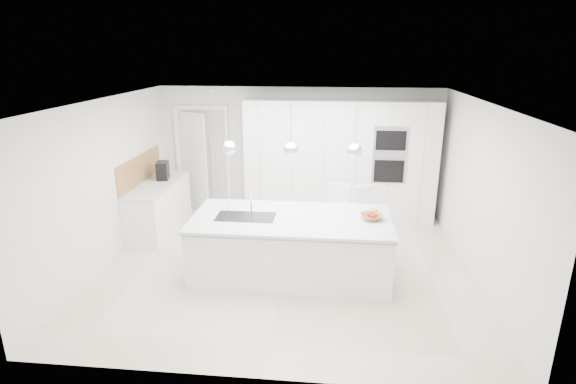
# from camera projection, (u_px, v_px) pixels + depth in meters

# --- Properties ---
(floor) EXTENTS (5.50, 5.50, 0.00)m
(floor) POSITION_uv_depth(u_px,v_px,m) (286.00, 266.00, 6.92)
(floor) COLOR beige
(floor) RESTS_ON ground
(wall_back) EXTENTS (5.50, 0.00, 5.50)m
(wall_back) POSITION_uv_depth(u_px,v_px,m) (299.00, 151.00, 8.91)
(wall_back) COLOR silver
(wall_back) RESTS_ON ground
(wall_left) EXTENTS (0.00, 5.00, 5.00)m
(wall_left) POSITION_uv_depth(u_px,v_px,m) (106.00, 183.00, 6.80)
(wall_left) COLOR silver
(wall_left) RESTS_ON ground
(ceiling) EXTENTS (5.50, 5.50, 0.00)m
(ceiling) POSITION_uv_depth(u_px,v_px,m) (286.00, 102.00, 6.16)
(ceiling) COLOR white
(ceiling) RESTS_ON wall_back
(tall_cabinets) EXTENTS (3.60, 0.60, 2.30)m
(tall_cabinets) POSITION_uv_depth(u_px,v_px,m) (340.00, 161.00, 8.58)
(tall_cabinets) COLOR white
(tall_cabinets) RESTS_ON floor
(oven_stack) EXTENTS (0.62, 0.04, 1.05)m
(oven_stack) POSITION_uv_depth(u_px,v_px,m) (390.00, 155.00, 8.14)
(oven_stack) COLOR #A5A5A8
(oven_stack) RESTS_ON tall_cabinets
(doorway_frame) EXTENTS (1.11, 0.08, 2.13)m
(doorway_frame) POSITION_uv_depth(u_px,v_px,m) (204.00, 160.00, 9.13)
(doorway_frame) COLOR white
(doorway_frame) RESTS_ON floor
(hallway_door) EXTENTS (0.76, 0.38, 2.00)m
(hallway_door) POSITION_uv_depth(u_px,v_px,m) (191.00, 162.00, 9.12)
(hallway_door) COLOR white
(hallway_door) RESTS_ON floor
(radiator) EXTENTS (0.32, 0.04, 1.40)m
(radiator) POSITION_uv_depth(u_px,v_px,m) (219.00, 169.00, 9.15)
(radiator) COLOR white
(radiator) RESTS_ON floor
(left_base_cabinets) EXTENTS (0.60, 1.80, 0.86)m
(left_base_cabinets) POSITION_uv_depth(u_px,v_px,m) (159.00, 208.00, 8.16)
(left_base_cabinets) COLOR white
(left_base_cabinets) RESTS_ON floor
(left_worktop) EXTENTS (0.62, 1.82, 0.04)m
(left_worktop) POSITION_uv_depth(u_px,v_px,m) (157.00, 184.00, 8.02)
(left_worktop) COLOR silver
(left_worktop) RESTS_ON left_base_cabinets
(oak_backsplash) EXTENTS (0.02, 1.80, 0.50)m
(oak_backsplash) POSITION_uv_depth(u_px,v_px,m) (140.00, 169.00, 7.97)
(oak_backsplash) COLOR #A87036
(oak_backsplash) RESTS_ON wall_left
(island_base) EXTENTS (2.80, 1.20, 0.86)m
(island_base) POSITION_uv_depth(u_px,v_px,m) (291.00, 249.00, 6.49)
(island_base) COLOR white
(island_base) RESTS_ON floor
(island_worktop) EXTENTS (2.84, 1.40, 0.04)m
(island_worktop) POSITION_uv_depth(u_px,v_px,m) (291.00, 219.00, 6.41)
(island_worktop) COLOR silver
(island_worktop) RESTS_ON island_base
(island_sink) EXTENTS (0.84, 0.44, 0.18)m
(island_sink) POSITION_uv_depth(u_px,v_px,m) (246.00, 222.00, 6.44)
(island_sink) COLOR #3F3F42
(island_sink) RESTS_ON island_worktop
(island_tap) EXTENTS (0.02, 0.02, 0.30)m
(island_tap) POSITION_uv_depth(u_px,v_px,m) (251.00, 202.00, 6.55)
(island_tap) COLOR white
(island_tap) RESTS_ON island_worktop
(pendant_left) EXTENTS (0.20, 0.20, 0.20)m
(pendant_left) POSITION_uv_depth(u_px,v_px,m) (229.00, 148.00, 6.13)
(pendant_left) COLOR white
(pendant_left) RESTS_ON ceiling
(pendant_mid) EXTENTS (0.20, 0.20, 0.20)m
(pendant_mid) POSITION_uv_depth(u_px,v_px,m) (291.00, 149.00, 6.05)
(pendant_mid) COLOR white
(pendant_mid) RESTS_ON ceiling
(pendant_right) EXTENTS (0.20, 0.20, 0.20)m
(pendant_right) POSITION_uv_depth(u_px,v_px,m) (354.00, 151.00, 5.97)
(pendant_right) COLOR white
(pendant_right) RESTS_ON ceiling
(fruit_bowl) EXTENTS (0.38, 0.38, 0.08)m
(fruit_bowl) POSITION_uv_depth(u_px,v_px,m) (372.00, 217.00, 6.31)
(fruit_bowl) COLOR #A87036
(fruit_bowl) RESTS_ON island_worktop
(espresso_machine) EXTENTS (0.25, 0.34, 0.33)m
(espresso_machine) POSITION_uv_depth(u_px,v_px,m) (163.00, 171.00, 8.22)
(espresso_machine) COLOR black
(espresso_machine) RESTS_ON left_worktop
(bar_stool_left) EXTENTS (0.47, 0.58, 1.10)m
(bar_stool_left) POSITION_uv_depth(u_px,v_px,m) (339.00, 219.00, 7.32)
(bar_stool_left) COLOR white
(bar_stool_left) RESTS_ON floor
(bar_stool_right) EXTENTS (0.54, 0.61, 1.09)m
(bar_stool_right) POSITION_uv_depth(u_px,v_px,m) (363.00, 221.00, 7.22)
(bar_stool_right) COLOR white
(bar_stool_right) RESTS_ON floor
(apple_a) EXTENTS (0.09, 0.09, 0.09)m
(apple_a) POSITION_uv_depth(u_px,v_px,m) (370.00, 214.00, 6.30)
(apple_a) COLOR #AA3213
(apple_a) RESTS_ON fruit_bowl
(apple_b) EXTENTS (0.07, 0.07, 0.07)m
(apple_b) POSITION_uv_depth(u_px,v_px,m) (372.00, 214.00, 6.34)
(apple_b) COLOR #AA3213
(apple_b) RESTS_ON fruit_bowl
(apple_c) EXTENTS (0.07, 0.07, 0.07)m
(apple_c) POSITION_uv_depth(u_px,v_px,m) (375.00, 215.00, 6.28)
(apple_c) COLOR #AA3213
(apple_c) RESTS_ON fruit_bowl
(apple_extra_3) EXTENTS (0.07, 0.07, 0.07)m
(apple_extra_3) POSITION_uv_depth(u_px,v_px,m) (373.00, 216.00, 6.27)
(apple_extra_3) COLOR #AA3213
(apple_extra_3) RESTS_ON fruit_bowl
(banana_bunch) EXTENTS (0.22, 0.16, 0.20)m
(banana_bunch) POSITION_uv_depth(u_px,v_px,m) (372.00, 212.00, 6.31)
(banana_bunch) COLOR gold
(banana_bunch) RESTS_ON fruit_bowl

